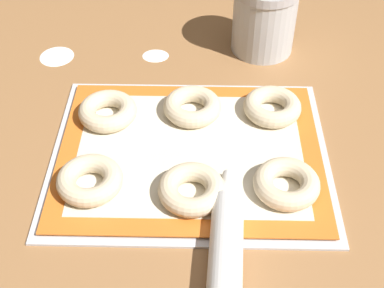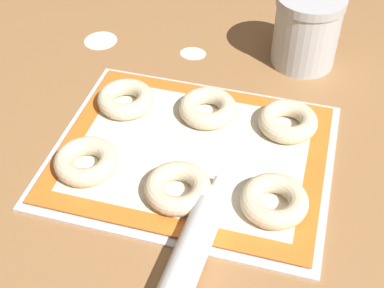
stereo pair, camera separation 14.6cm
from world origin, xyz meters
The scene contains 12 objects.
ground_plane centered at (0.00, 0.00, 0.00)m, with size 2.80×2.80×0.00m, color olive.
baking_tray centered at (-0.02, -0.01, 0.00)m, with size 0.43×0.35×0.01m.
baking_mat centered at (-0.02, -0.01, 0.01)m, with size 0.41×0.32×0.00m.
bagel_front_left centered at (-0.16, -0.09, 0.03)m, with size 0.10×0.10×0.03m.
bagel_front_center centered at (-0.01, -0.10, 0.03)m, with size 0.10×0.10×0.03m.
bagel_front_right centered at (0.12, -0.09, 0.03)m, with size 0.10×0.10×0.03m.
bagel_back_left centered at (-0.15, 0.06, 0.03)m, with size 0.10×0.10×0.03m.
bagel_back_center centered at (-0.01, 0.08, 0.03)m, with size 0.10×0.10×0.03m.
bagel_back_right centered at (0.12, 0.08, 0.03)m, with size 0.10×0.10×0.03m.
flour_canister centered at (0.12, 0.29, 0.07)m, with size 0.12×0.12×0.14m.
flour_patch_near centered at (-0.28, 0.25, 0.00)m, with size 0.07×0.07×0.00m.
flour_patch_far centered at (-0.09, 0.26, 0.00)m, with size 0.05×0.04×0.00m.
Camera 1 is at (-0.00, -0.60, 0.59)m, focal length 50.00 mm.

